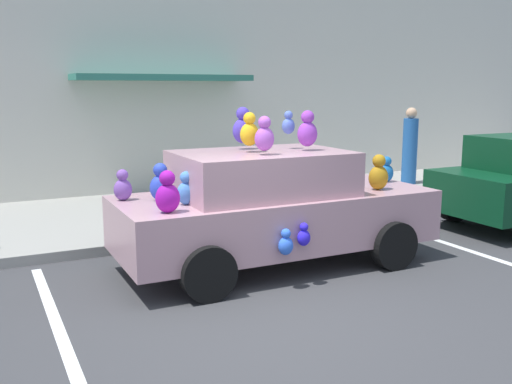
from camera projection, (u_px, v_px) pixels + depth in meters
The scene contains 8 objects.
ground_plane at pixel (265, 320), 5.93m from camera, with size 60.00×60.00×0.00m, color #38383A.
sidewalk at pixel (138, 216), 10.33m from camera, with size 24.00×4.00×0.15m, color gray.
storefront_building at pixel (105, 45), 11.66m from camera, with size 24.00×1.25×6.40m.
parking_stripe_front at pixel (466, 249), 8.48m from camera, with size 0.12×3.60×0.01m, color silver.
parking_stripe_rear at pixel (54, 318), 5.96m from camera, with size 0.12×3.60×0.01m, color silver.
plush_covered_car at pixel (272, 206), 7.58m from camera, with size 4.20×1.92×2.10m.
teddy_bear_on_sidewalk at pixel (275, 195), 10.14m from camera, with size 0.39×0.32×0.74m.
pedestrian_near_shopfront at pixel (410, 148), 13.26m from camera, with size 0.34×0.34×1.75m.
Camera 1 is at (-2.56, -4.98, 2.36)m, focal length 40.43 mm.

